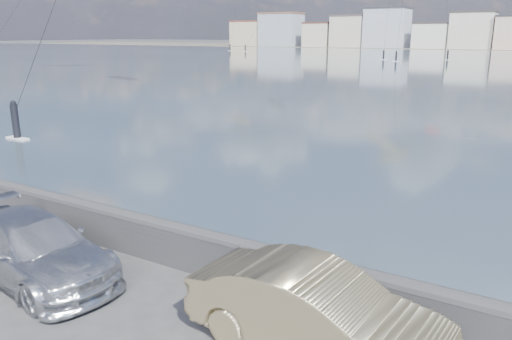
{
  "coord_description": "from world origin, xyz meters",
  "views": [
    {
      "loc": [
        6.71,
        -5.46,
        5.23
      ],
      "look_at": [
        1.0,
        4.0,
        2.2
      ],
      "focal_mm": 35.0,
      "sensor_mm": 36.0,
      "label": 1
    }
  ],
  "objects": [
    {
      "name": "ground",
      "position": [
        0.0,
        0.0,
        0.0
      ],
      "size": [
        700.0,
        700.0,
        0.0
      ],
      "primitive_type": "plane",
      "color": "#333335",
      "rests_on": "ground"
    },
    {
      "name": "seawall",
      "position": [
        0.0,
        2.7,
        0.58
      ],
      "size": [
        400.0,
        0.36,
        1.08
      ],
      "color": "#28282B",
      "rests_on": "ground"
    },
    {
      "name": "car_silver",
      "position": [
        -2.69,
        0.64,
        0.69
      ],
      "size": [
        5.01,
        2.6,
        1.39
      ],
      "primitive_type": "imported",
      "rotation": [
        0.0,
        0.0,
        1.43
      ],
      "color": "silver",
      "rests_on": "ground"
    },
    {
      "name": "car_champagne",
      "position": [
        3.76,
        1.38,
        0.75
      ],
      "size": [
        4.63,
        1.86,
        1.5
      ],
      "primitive_type": "imported",
      "rotation": [
        0.0,
        0.0,
        1.51
      ],
      "color": "tan",
      "rests_on": "ground"
    }
  ]
}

